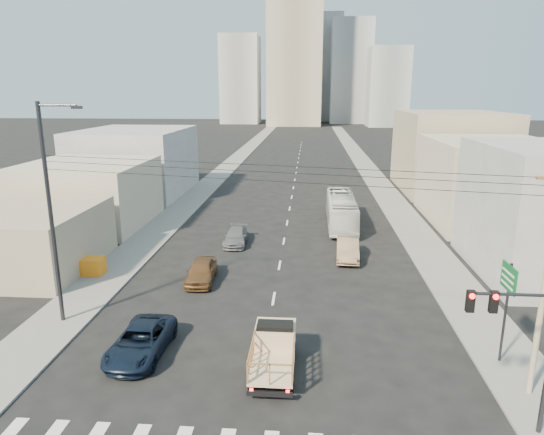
# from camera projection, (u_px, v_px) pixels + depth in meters

# --- Properties ---
(ground) EXTENTS (420.00, 420.00, 0.00)m
(ground) POSITION_uv_depth(u_px,v_px,m) (261.00, 370.00, 22.35)
(ground) COLOR black
(ground) RESTS_ON ground
(sidewalk_left) EXTENTS (3.50, 180.00, 0.12)m
(sidewalk_left) POSITION_uv_depth(u_px,v_px,m) (235.00, 160.00, 90.75)
(sidewalk_left) COLOR slate
(sidewalk_left) RESTS_ON ground
(sidewalk_right) EXTENTS (3.50, 180.00, 0.12)m
(sidewalk_right) POSITION_uv_depth(u_px,v_px,m) (362.00, 161.00, 89.00)
(sidewalk_right) COLOR slate
(sidewalk_right) RESTS_ON ground
(lane_dashes) EXTENTS (0.15, 104.00, 0.01)m
(lane_dashes) POSITION_uv_depth(u_px,v_px,m) (295.00, 176.00, 73.49)
(lane_dashes) COLOR silver
(lane_dashes) RESTS_ON ground
(flatbed_pickup) EXTENTS (1.95, 4.41, 1.90)m
(flatbed_pickup) POSITION_uv_depth(u_px,v_px,m) (274.00, 348.00, 22.11)
(flatbed_pickup) COLOR #D1B18C
(flatbed_pickup) RESTS_ON ground
(navy_pickup) EXTENTS (2.50, 5.19, 1.43)m
(navy_pickup) POSITION_uv_depth(u_px,v_px,m) (141.00, 341.00, 23.51)
(navy_pickup) COLOR black
(navy_pickup) RESTS_ON ground
(city_bus) EXTENTS (2.60, 10.79, 3.00)m
(city_bus) POSITION_uv_depth(u_px,v_px,m) (341.00, 210.00, 46.19)
(city_bus) COLOR silver
(city_bus) RESTS_ON ground
(sedan_brown) EXTENTS (2.03, 4.53, 1.51)m
(sedan_brown) POSITION_uv_depth(u_px,v_px,m) (201.00, 271.00, 32.60)
(sedan_brown) COLOR brown
(sedan_brown) RESTS_ON ground
(sedan_tan) EXTENTS (1.90, 4.82, 1.56)m
(sedan_tan) POSITION_uv_depth(u_px,v_px,m) (348.00, 249.00, 37.07)
(sedan_tan) COLOR #8E7053
(sedan_tan) RESTS_ON ground
(sedan_grey) EXTENTS (1.92, 4.47, 1.29)m
(sedan_grey) POSITION_uv_depth(u_px,v_px,m) (236.00, 237.00, 40.67)
(sedan_grey) COLOR slate
(sedan_grey) RESTS_ON ground
(traffic_signal) EXTENTS (3.23, 0.35, 6.00)m
(traffic_signal) POSITION_uv_depth(u_px,v_px,m) (524.00, 335.00, 17.21)
(traffic_signal) COLOR #2D2D33
(traffic_signal) RESTS_ON ground
(green_sign) EXTENTS (0.18, 1.60, 5.00)m
(green_sign) POSITION_uv_depth(u_px,v_px,m) (508.00, 289.00, 22.02)
(green_sign) COLOR #2D2D33
(green_sign) RESTS_ON ground
(streetlamp_left) EXTENTS (2.36, 0.25, 12.00)m
(streetlamp_left) POSITION_uv_depth(u_px,v_px,m) (52.00, 210.00, 25.43)
(streetlamp_left) COLOR #2D2D33
(streetlamp_left) RESTS_ON ground
(overhead_wires) EXTENTS (23.01, 5.02, 0.72)m
(overhead_wires) POSITION_uv_depth(u_px,v_px,m) (263.00, 173.00, 21.54)
(overhead_wires) COLOR black
(overhead_wires) RESTS_ON ground
(crate_stack) EXTENTS (1.80, 1.20, 1.14)m
(crate_stack) POSITION_uv_depth(u_px,v_px,m) (91.00, 266.00, 33.68)
(crate_stack) COLOR orange
(crate_stack) RESTS_ON sidewalk_left
(bldg_right_mid) EXTENTS (11.00, 14.00, 8.00)m
(bldg_right_mid) POSITION_uv_depth(u_px,v_px,m) (489.00, 182.00, 46.91)
(bldg_right_mid) COLOR #B8AA94
(bldg_right_mid) RESTS_ON ground
(bldg_right_far) EXTENTS (12.00, 16.00, 10.00)m
(bldg_right_far) POSITION_uv_depth(u_px,v_px,m) (450.00, 152.00, 62.06)
(bldg_right_far) COLOR tan
(bldg_right_far) RESTS_ON ground
(bldg_left_near) EXTENTS (9.00, 10.00, 4.40)m
(bldg_left_near) POSITION_uv_depth(u_px,v_px,m) (28.00, 239.00, 34.71)
(bldg_left_near) COLOR tan
(bldg_left_near) RESTS_ON ground
(bldg_left_mid) EXTENTS (11.00, 12.00, 6.00)m
(bldg_left_mid) POSITION_uv_depth(u_px,v_px,m) (87.00, 194.00, 46.16)
(bldg_left_mid) COLOR #B8AA94
(bldg_left_mid) RESTS_ON ground
(bldg_left_far) EXTENTS (12.00, 16.00, 8.00)m
(bldg_left_far) POSITION_uv_depth(u_px,v_px,m) (136.00, 162.00, 60.42)
(bldg_left_far) COLOR gray
(bldg_left_far) RESTS_ON ground
(high_rise_tower) EXTENTS (20.00, 20.00, 60.00)m
(high_rise_tower) POSITION_uv_depth(u_px,v_px,m) (295.00, 43.00, 179.13)
(high_rise_tower) COLOR gray
(high_rise_tower) RESTS_ON ground
(midrise_ne) EXTENTS (16.00, 16.00, 40.00)m
(midrise_ne) POSITION_uv_depth(u_px,v_px,m) (351.00, 72.00, 194.48)
(midrise_ne) COLOR gray
(midrise_ne) RESTS_ON ground
(midrise_nw) EXTENTS (15.00, 15.00, 34.00)m
(midrise_nw) POSITION_uv_depth(u_px,v_px,m) (240.00, 80.00, 193.68)
(midrise_nw) COLOR gray
(midrise_nw) RESTS_ON ground
(midrise_back) EXTENTS (18.00, 18.00, 44.00)m
(midrise_back) POSITION_uv_depth(u_px,v_px,m) (320.00, 69.00, 209.35)
(midrise_back) COLOR gray
(midrise_back) RESTS_ON ground
(midrise_east) EXTENTS (14.00, 14.00, 28.00)m
(midrise_east) POSITION_uv_depth(u_px,v_px,m) (388.00, 87.00, 175.81)
(midrise_east) COLOR gray
(midrise_east) RESTS_ON ground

